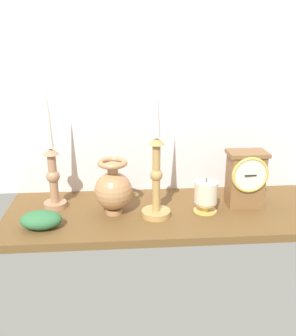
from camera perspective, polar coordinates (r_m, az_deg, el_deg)
ground_plane at (r=119.10cm, az=3.02°, el=-6.86°), size 100.00×36.00×2.40cm
back_wall at (r=126.88cm, az=2.21°, el=10.74°), size 120.00×2.00×65.00cm
mantel_clock at (r=121.84cm, az=14.49°, el=-1.48°), size 12.03×8.88×17.82cm
candlestick_tall_left at (r=119.06cm, az=-14.19°, el=0.00°), size 7.08×7.08×39.59cm
candlestick_tall_center at (r=109.33cm, az=1.26°, el=-0.53°), size 8.66×8.66×42.51cm
brass_vase_bulbous at (r=113.84cm, az=-5.24°, el=-3.15°), size 11.40×11.40×16.88cm
pillar_candle_front at (r=116.90cm, az=8.70°, el=-4.08°), size 7.18×7.18×10.88cm
ivy_sprig at (r=110.95cm, az=-15.78°, el=-7.51°), size 11.56×8.09×5.02cm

